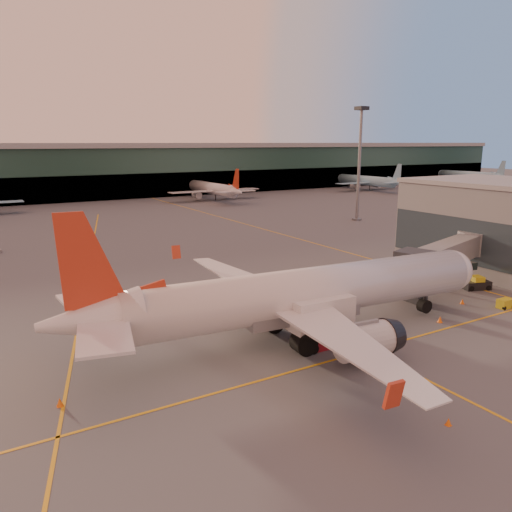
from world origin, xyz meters
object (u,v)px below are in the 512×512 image
catering_truck (321,318)px  gpu_cart (505,304)px  main_airplane (298,296)px  pushback_tug (476,284)px

catering_truck → gpu_cart: catering_truck is taller
main_airplane → gpu_cart: size_ratio=23.69×
main_airplane → pushback_tug: bearing=8.7°
main_airplane → catering_truck: bearing=-60.1°
pushback_tug → main_airplane: bearing=-155.2°
catering_truck → main_airplane: bearing=117.4°
catering_truck → gpu_cart: (23.92, -2.15, -2.07)m
main_airplane → pushback_tug: size_ratio=11.94×
catering_truck → pushback_tug: size_ratio=1.64×
catering_truck → gpu_cart: bearing=-2.8°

